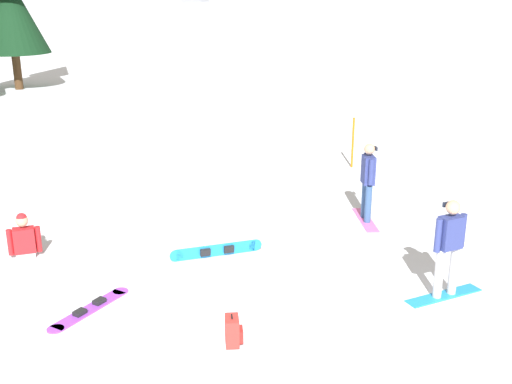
# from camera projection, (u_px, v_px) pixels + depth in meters

# --- Properties ---
(ground_plane) EXTENTS (800.00, 800.00, 0.00)m
(ground_plane) POSITION_uv_depth(u_px,v_px,m) (313.00, 343.00, 9.27)
(ground_plane) COLOR silver
(snowboarder_foreground) EXTENTS (1.48, 0.34, 1.74)m
(snowboarder_foreground) POSITION_uv_depth(u_px,v_px,m) (449.00, 247.00, 10.38)
(snowboarder_foreground) COLOR #1E8CD8
(snowboarder_foreground) RESTS_ON ground_plane
(snowboarder_midground) EXTENTS (0.77, 1.53, 1.80)m
(snowboarder_midground) POSITION_uv_depth(u_px,v_px,m) (368.00, 180.00, 13.83)
(snowboarder_midground) COLOR pink
(snowboarder_midground) RESTS_ON ground_plane
(snowboarder_background) EXTENTS (0.63, 1.80, 0.91)m
(snowboarder_background) POSITION_uv_depth(u_px,v_px,m) (25.00, 239.00, 12.30)
(snowboarder_background) COLOR #B7B7BC
(snowboarder_background) RESTS_ON ground_plane
(loose_snowboard_far_spare) EXTENTS (1.87, 0.24, 0.27)m
(loose_snowboard_far_spare) POSITION_uv_depth(u_px,v_px,m) (217.00, 250.00, 12.18)
(loose_snowboard_far_spare) COLOR #1E8CD8
(loose_snowboard_far_spare) RESTS_ON ground_plane
(loose_snowboard_near_left) EXTENTS (1.56, 1.23, 0.09)m
(loose_snowboard_near_left) POSITION_uv_depth(u_px,v_px,m) (90.00, 309.00, 10.21)
(loose_snowboard_near_left) COLOR #993FD8
(loose_snowboard_near_left) RESTS_ON ground_plane
(backpack_red) EXTENTS (0.33, 0.37, 0.47)m
(backpack_red) POSITION_uv_depth(u_px,v_px,m) (233.00, 331.00, 9.18)
(backpack_red) COLOR red
(backpack_red) RESTS_ON ground_plane
(trail_marker_pole) EXTENTS (0.06, 0.06, 1.48)m
(trail_marker_pole) POSITION_uv_depth(u_px,v_px,m) (353.00, 143.00, 18.06)
(trail_marker_pole) COLOR orange
(trail_marker_pole) RESTS_ON ground_plane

